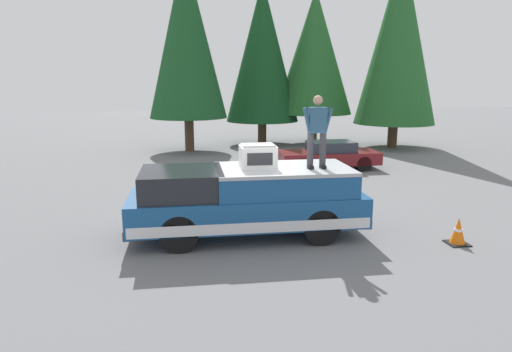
{
  "coord_description": "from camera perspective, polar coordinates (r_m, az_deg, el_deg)",
  "views": [
    {
      "loc": [
        -10.87,
        2.01,
        3.72
      ],
      "look_at": [
        0.13,
        0.38,
        1.35
      ],
      "focal_mm": 32.29,
      "sensor_mm": 36.0,
      "label": 1
    }
  ],
  "objects": [
    {
      "name": "person_on_truck_bed",
      "position": [
        10.75,
        7.59,
        5.68
      ],
      "size": [
        0.29,
        0.72,
        1.69
      ],
      "color": "#333338",
      "rests_on": "pickup_truck"
    },
    {
      "name": "ground_plane",
      "position": [
        11.67,
        1.96,
        -6.57
      ],
      "size": [
        90.0,
        90.0,
        0.0
      ],
      "primitive_type": "plane",
      "color": "slate"
    },
    {
      "name": "conifer_left",
      "position": [
        26.95,
        7.25,
        14.94
      ],
      "size": [
        4.34,
        4.34,
        8.58
      ],
      "color": "#4C3826",
      "rests_on": "ground"
    },
    {
      "name": "parked_car_maroon",
      "position": [
        19.43,
        9.01,
        2.57
      ],
      "size": [
        1.64,
        4.1,
        1.16
      ],
      "color": "maroon",
      "rests_on": "ground"
    },
    {
      "name": "compressor_unit",
      "position": [
        10.81,
        0.23,
        2.47
      ],
      "size": [
        0.65,
        0.84,
        0.56
      ],
      "color": "white",
      "rests_on": "pickup_truck"
    },
    {
      "name": "conifer_center_right",
      "position": [
        24.1,
        -8.62,
        16.77
      ],
      "size": [
        3.93,
        3.93,
        9.84
      ],
      "color": "#4C3826",
      "rests_on": "ground"
    },
    {
      "name": "conifer_far_left",
      "position": [
        26.34,
        17.23,
        16.03
      ],
      "size": [
        4.29,
        4.29,
        10.32
      ],
      "color": "#4C3826",
      "rests_on": "ground"
    },
    {
      "name": "traffic_cone",
      "position": [
        11.52,
        23.75,
        -6.36
      ],
      "size": [
        0.47,
        0.47,
        0.62
      ],
      "color": "black",
      "rests_on": "ground"
    },
    {
      "name": "conifer_center_left",
      "position": [
        26.5,
        0.79,
        15.15
      ],
      "size": [
        4.08,
        4.08,
        9.04
      ],
      "color": "#4C3826",
      "rests_on": "ground"
    },
    {
      "name": "pickup_truck",
      "position": [
        10.97,
        -1.13,
        -3.02
      ],
      "size": [
        2.01,
        5.54,
        1.65
      ],
      "color": "navy",
      "rests_on": "ground"
    }
  ]
}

